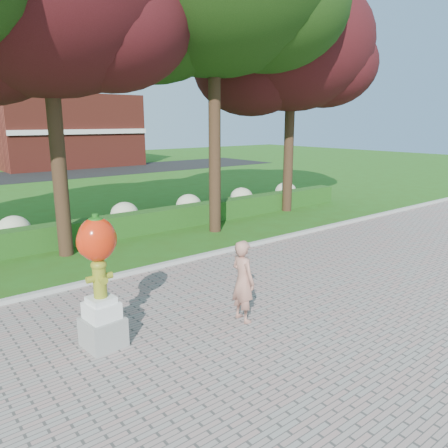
% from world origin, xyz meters
% --- Properties ---
extents(ground, '(100.00, 100.00, 0.00)m').
position_xyz_m(ground, '(0.00, 0.00, 0.00)').
color(ground, '#295214').
rests_on(ground, ground).
extents(walkway, '(40.00, 14.00, 0.04)m').
position_xyz_m(walkway, '(0.00, -4.00, 0.02)').
color(walkway, gray).
rests_on(walkway, ground).
extents(curb, '(40.00, 0.18, 0.15)m').
position_xyz_m(curb, '(0.00, 3.00, 0.07)').
color(curb, '#ADADA5').
rests_on(curb, ground).
extents(lawn_hedge, '(24.00, 0.70, 0.80)m').
position_xyz_m(lawn_hedge, '(0.00, 7.00, 0.40)').
color(lawn_hedge, '#134112').
rests_on(lawn_hedge, ground).
extents(hydrangea_row, '(20.10, 1.10, 0.99)m').
position_xyz_m(hydrangea_row, '(0.57, 8.00, 0.55)').
color(hydrangea_row, '#B7C394').
rests_on(hydrangea_row, ground).
extents(building_right, '(12.00, 8.00, 6.40)m').
position_xyz_m(building_right, '(8.00, 34.00, 3.20)').
color(building_right, maroon).
rests_on(building_right, ground).
extents(tree_mid_left, '(8.25, 7.04, 10.69)m').
position_xyz_m(tree_mid_left, '(-2.10, 6.08, 7.30)').
color(tree_mid_left, black).
rests_on(tree_mid_left, ground).
extents(tree_far_right, '(7.88, 6.72, 10.21)m').
position_xyz_m(tree_far_right, '(8.40, 6.58, 6.97)').
color(tree_far_right, black).
rests_on(tree_far_right, ground).
extents(hydrant_sculpture, '(0.73, 0.73, 2.50)m').
position_xyz_m(hydrant_sculpture, '(-3.46, -0.19, 1.36)').
color(hydrant_sculpture, gray).
rests_on(hydrant_sculpture, walkway).
extents(woman, '(0.44, 0.65, 1.72)m').
position_xyz_m(woman, '(-0.76, -0.99, 0.90)').
color(woman, '#AC7362').
rests_on(woman, walkway).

